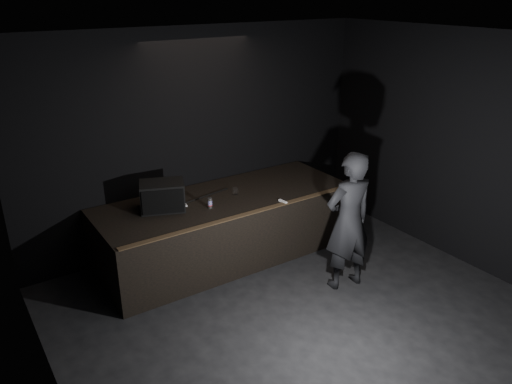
{
  "coord_description": "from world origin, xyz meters",
  "views": [
    {
      "loc": [
        -3.53,
        -3.45,
        4.02
      ],
      "look_at": [
        0.29,
        2.3,
        1.17
      ],
      "focal_mm": 35.0,
      "sensor_mm": 36.0,
      "label": 1
    }
  ],
  "objects_px": {
    "laptop": "(174,200)",
    "beer_can": "(210,203)",
    "person": "(348,221)",
    "stage_riser": "(226,226)",
    "stage_monitor": "(162,196)"
  },
  "relations": [
    {
      "from": "beer_can",
      "to": "laptop",
      "type": "bearing_deg",
      "value": 131.61
    },
    {
      "from": "laptop",
      "to": "beer_can",
      "type": "xyz_separation_m",
      "value": [
        0.38,
        -0.42,
        0.02
      ]
    },
    {
      "from": "person",
      "to": "beer_can",
      "type": "bearing_deg",
      "value": -40.7
    },
    {
      "from": "laptop",
      "to": "person",
      "type": "bearing_deg",
      "value": -36.16
    },
    {
      "from": "person",
      "to": "stage_monitor",
      "type": "bearing_deg",
      "value": -36.29
    },
    {
      "from": "stage_riser",
      "to": "laptop",
      "type": "height_order",
      "value": "laptop"
    },
    {
      "from": "stage_riser",
      "to": "beer_can",
      "type": "distance_m",
      "value": 0.73
    },
    {
      "from": "person",
      "to": "stage_riser",
      "type": "bearing_deg",
      "value": -53.65
    },
    {
      "from": "beer_can",
      "to": "person",
      "type": "height_order",
      "value": "person"
    },
    {
      "from": "laptop",
      "to": "beer_can",
      "type": "distance_m",
      "value": 0.57
    },
    {
      "from": "stage_monitor",
      "to": "laptop",
      "type": "distance_m",
      "value": 0.28
    },
    {
      "from": "stage_monitor",
      "to": "beer_can",
      "type": "bearing_deg",
      "value": -8.17
    },
    {
      "from": "stage_riser",
      "to": "stage_monitor",
      "type": "relative_size",
      "value": 5.38
    },
    {
      "from": "stage_riser",
      "to": "beer_can",
      "type": "bearing_deg",
      "value": -150.03
    },
    {
      "from": "beer_can",
      "to": "person",
      "type": "bearing_deg",
      "value": -47.21
    }
  ]
}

